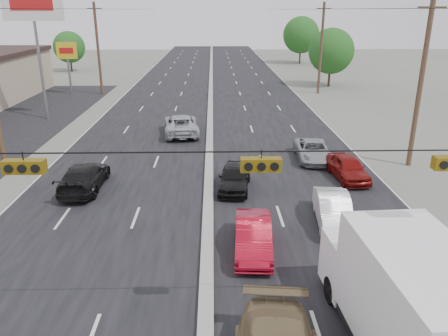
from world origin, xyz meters
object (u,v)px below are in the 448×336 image
Objects in this scene: pole_sign_billboard at (33,14)px; red_sedan at (253,237)px; pole_sign_far at (67,55)px; tree_right_mid at (331,51)px; tree_left_far at (69,47)px; oncoming_near at (84,177)px; queue_car_a at (234,177)px; tree_right_far at (301,35)px; queue_car_e at (348,168)px; queue_car_b at (333,210)px; utility_pole_right_b at (421,83)px; oncoming_far at (181,125)px; utility_pole_left_c at (98,49)px; queue_car_c at (313,151)px; box_truck at (405,301)px; utility_pole_right_c at (321,48)px.

pole_sign_billboard is 2.71× the size of red_sedan.
pole_sign_far is 0.84× the size of tree_right_mid.
oncoming_near is at bearing -72.47° from tree_left_far.
queue_car_a is 8.10m from oncoming_near.
queue_car_e is at bearing -98.00° from tree_right_far.
queue_car_b is 5.98m from queue_car_e.
queue_car_b is (27.67, -52.78, -3.04)m from tree_left_far.
pole_sign_far is at bearing -136.85° from tree_right_far.
pole_sign_billboard is 2.77× the size of queue_car_e.
utility_pole_right_b reaches higher than pole_sign_far.
oncoming_far is (19.76, -37.39, -2.95)m from tree_left_far.
tree_left_far is at bearing 115.41° from utility_pole_left_c.
queue_car_c is (5.30, 4.77, -0.05)m from queue_car_a.
queue_car_e is (6.56, 1.36, 0.00)m from queue_car_a.
oncoming_far is (-10.19, 9.86, 0.09)m from queue_car_e.
utility_pole_right_b reaches higher than tree_right_mid.
pole_sign_far is at bearing 114.70° from box_truck.
box_truck is 1.63× the size of queue_car_c.
oncoming_near reaches higher than queue_car_a.
pole_sign_billboard is 12.89m from pole_sign_far.
oncoming_near reaches higher than red_sedan.
queue_car_c is (-8.30, -28.85, -3.72)m from tree_right_mid.
queue_car_a is 0.97× the size of queue_car_b.
utility_pole_right_b is 1.67× the size of pole_sign_far.
pole_sign_far is (-28.50, 25.00, -0.70)m from utility_pole_right_b.
utility_pole_right_b is 30.11m from tree_right_mid.
utility_pole_left_c is at bearing 122.07° from queue_car_e.
red_sedan is 0.91× the size of queue_car_c.
utility_pole_right_c is 41.61m from box_truck.
utility_pole_right_c is at bearing 23.96° from pole_sign_billboard.
box_truck is at bearing -99.89° from utility_pole_right_c.
queue_car_c is (19.20, -23.85, -4.49)m from utility_pole_left_c.
oncoming_near reaches higher than queue_car_e.
tree_right_mid reaches higher than queue_car_b.
utility_pole_right_b is at bearing 62.91° from box_truck.
box_truck reaches higher than queue_car_b.
queue_car_e reaches higher than queue_car_b.
utility_pole_right_b reaches higher than tree_right_far.
oncoming_far reaches higher than queue_car_a.
queue_car_b is at bearing 35.37° from red_sedan.
tree_right_far is 2.06× the size of queue_car_a.
box_truck reaches higher than queue_car_c.
tree_right_mid is at bearing 75.68° from red_sedan.
utility_pole_right_b reaches higher than red_sedan.
utility_pole_left_c is at bearing 131.43° from queue_car_c.
tree_left_far is 1.54× the size of queue_car_e.
pole_sign_far reaches higher than queue_car_b.
tree_right_far is (30.50, 42.00, -3.91)m from pole_sign_billboard.
pole_sign_billboard is 2.28× the size of oncoming_near.
queue_car_a is at bearing -173.09° from queue_car_e.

